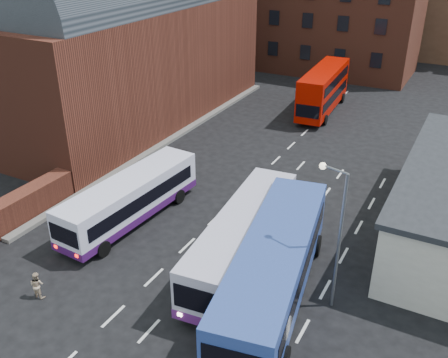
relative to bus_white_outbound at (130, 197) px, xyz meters
The scene contains 10 objects.
ground 7.85m from the bus_white_outbound, 55.52° to the right, with size 180.00×180.00×0.00m, color black.
railway_station 19.38m from the bus_white_outbound, 127.24° to the left, with size 12.00×28.00×16.00m.
forecourt_wall 7.32m from the bus_white_outbound, 143.53° to the right, with size 1.20×10.00×1.80m, color #602B1E.
brick_terrace 39.90m from the bus_white_outbound, 92.39° to the left, with size 22.00×10.00×11.00m, color brown.
bus_white_outbound is the anchor object (origin of this frame).
bus_white_inbound 7.86m from the bus_white_outbound, ahead, with size 3.57×11.17×2.99m.
bus_blue 10.69m from the bus_white_outbound, 14.44° to the right, with size 4.89×12.72×3.39m.
bus_red_double 24.62m from the bus_white_outbound, 80.87° to the left, with size 3.09×10.46×4.13m.
street_lamp 13.08m from the bus_white_outbound, ahead, with size 1.39×0.56×7.04m.
pedestrian_beige 7.78m from the bus_white_outbound, 87.77° to the right, with size 0.68×0.53×1.40m, color #C4AB8D.
Camera 1 is at (12.70, -13.82, 16.04)m, focal length 40.00 mm.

